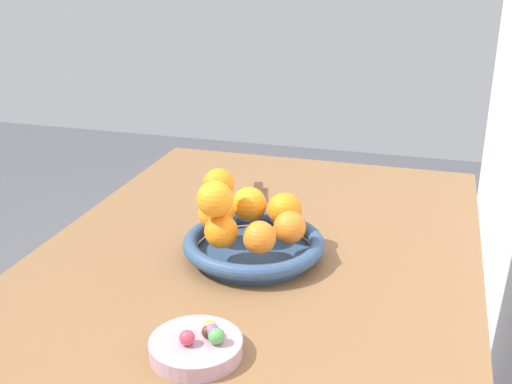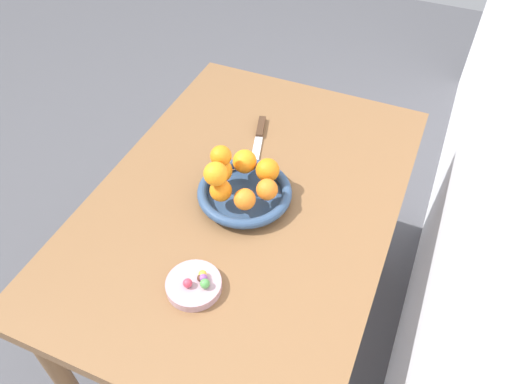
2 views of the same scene
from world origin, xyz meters
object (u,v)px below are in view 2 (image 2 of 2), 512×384
(candy_dish, at_px, (194,285))
(orange_7, at_px, (216,174))
(candy_ball_1, at_px, (205,284))
(candy_ball_4, at_px, (203,278))
(orange_3, at_px, (245,161))
(orange_2, at_px, (268,170))
(dining_table, at_px, (246,220))
(orange_1, at_px, (267,189))
(fruit_bowl, at_px, (245,193))
(orange_0, at_px, (245,199))
(candy_ball_2, at_px, (201,278))
(orange_6, at_px, (221,156))
(candy_ball_0, at_px, (203,274))
(knife, at_px, (258,141))
(candy_ball_3, at_px, (187,283))
(orange_4, at_px, (221,170))

(candy_dish, height_order, orange_7, orange_7)
(candy_ball_1, height_order, candy_ball_4, candy_ball_1)
(orange_3, bearing_deg, orange_2, 84.54)
(dining_table, height_order, orange_1, orange_1)
(candy_ball_1, bearing_deg, orange_7, -160.47)
(fruit_bowl, xyz_separation_m, orange_3, (-0.06, -0.03, 0.05))
(orange_0, height_order, orange_7, orange_7)
(candy_ball_1, bearing_deg, fruit_bowl, -173.26)
(orange_0, relative_size, candy_ball_2, 3.30)
(orange_3, distance_m, candy_ball_4, 0.35)
(orange_6, xyz_separation_m, orange_7, (0.06, 0.01, -0.00))
(fruit_bowl, distance_m, candy_ball_2, 0.28)
(candy_ball_2, xyz_separation_m, candy_ball_4, (-0.00, 0.01, 0.00))
(candy_ball_0, relative_size, candy_ball_4, 0.97)
(candy_ball_2, bearing_deg, orange_6, -163.94)
(orange_2, relative_size, knife, 0.24)
(fruit_bowl, relative_size, candy_ball_3, 11.83)
(orange_1, bearing_deg, orange_4, -96.09)
(candy_dish, relative_size, orange_2, 2.02)
(dining_table, bearing_deg, orange_6, -84.22)
(fruit_bowl, distance_m, candy_ball_1, 0.29)
(orange_3, relative_size, candy_ball_1, 2.87)
(orange_6, height_order, orange_7, same)
(orange_3, bearing_deg, candy_ball_3, 3.81)
(fruit_bowl, bearing_deg, orange_4, -96.09)
(candy_ball_0, distance_m, candy_ball_4, 0.01)
(candy_dish, height_order, candy_ball_1, candy_ball_1)
(orange_0, xyz_separation_m, orange_1, (-0.05, 0.04, 0.00))
(orange_6, distance_m, candy_ball_4, 0.31)
(candy_dish, relative_size, candy_ball_3, 6.02)
(orange_6, bearing_deg, orange_3, 150.07)
(orange_3, bearing_deg, dining_table, 25.20)
(candy_ball_3, distance_m, candy_ball_4, 0.04)
(candy_ball_1, distance_m, candy_ball_4, 0.02)
(candy_ball_0, distance_m, knife, 0.50)
(orange_0, height_order, candy_ball_1, orange_0)
(orange_2, bearing_deg, candy_ball_2, -3.63)
(orange_7, distance_m, candy_ball_3, 0.27)
(orange_6, height_order, knife, orange_6)
(dining_table, relative_size, fruit_bowl, 4.52)
(orange_1, bearing_deg, orange_7, -64.57)
(candy_ball_1, bearing_deg, candy_ball_3, -70.73)
(candy_dish, bearing_deg, orange_7, -167.05)
(fruit_bowl, height_order, candy_ball_4, candy_ball_4)
(orange_3, distance_m, candy_ball_2, 0.35)
(orange_2, relative_size, orange_4, 0.99)
(candy_ball_4, bearing_deg, candy_ball_2, -73.50)
(orange_3, bearing_deg, orange_0, 23.91)
(candy_ball_3, distance_m, knife, 0.53)
(orange_4, relative_size, orange_7, 1.04)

